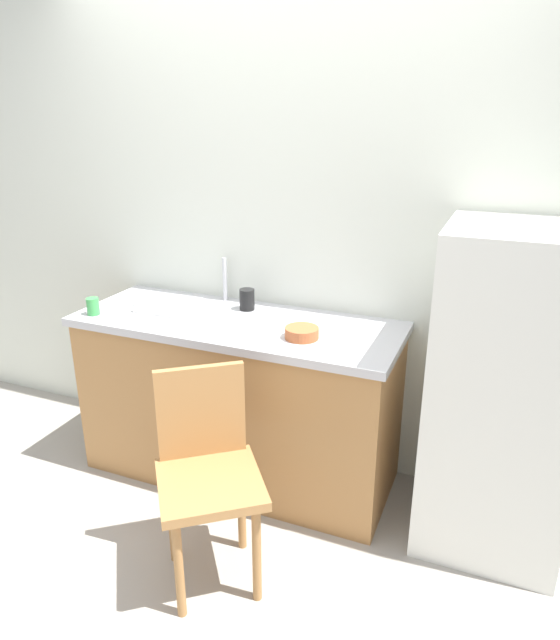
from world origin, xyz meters
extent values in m
plane|color=#9E998E|center=(0.00, 0.00, 0.00)|extent=(8.00, 8.00, 0.00)
cube|color=silver|center=(0.00, 1.00, 1.29)|extent=(4.80, 0.10, 2.57)
cube|color=#A87542|center=(-0.15, 0.65, 0.42)|extent=(1.59, 0.60, 0.83)
cube|color=#B7B7BC|center=(-0.15, 0.65, 0.85)|extent=(1.63, 0.64, 0.04)
cylinder|color=#B7B7BC|center=(-0.34, 0.90, 0.99)|extent=(0.02, 0.02, 0.24)
cube|color=silver|center=(1.10, 0.65, 0.71)|extent=(0.59, 0.60, 1.43)
cylinder|color=#A87542|center=(0.06, -0.29, 0.23)|extent=(0.04, 0.04, 0.45)
cylinder|color=#A87542|center=(0.30, -0.11, 0.23)|extent=(0.04, 0.04, 0.45)
cylinder|color=#A87542|center=(-0.12, -0.05, 0.23)|extent=(0.04, 0.04, 0.45)
cylinder|color=#A87542|center=(0.11, 0.13, 0.23)|extent=(0.04, 0.04, 0.45)
cube|color=#A87542|center=(0.09, -0.08, 0.47)|extent=(0.56, 0.56, 0.04)
cube|color=#A87542|center=(-0.03, 0.07, 0.69)|extent=(0.30, 0.24, 0.40)
cube|color=white|center=(-0.55, 0.64, 0.90)|extent=(0.28, 0.20, 0.05)
cylinder|color=#B25B33|center=(0.23, 0.54, 0.90)|extent=(0.15, 0.15, 0.05)
cylinder|color=black|center=(-0.17, 0.80, 0.93)|extent=(0.08, 0.08, 0.11)
cylinder|color=green|center=(-0.85, 0.44, 0.92)|extent=(0.06, 0.06, 0.09)
camera|label=1|loc=(1.05, -1.69, 1.84)|focal=31.78mm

